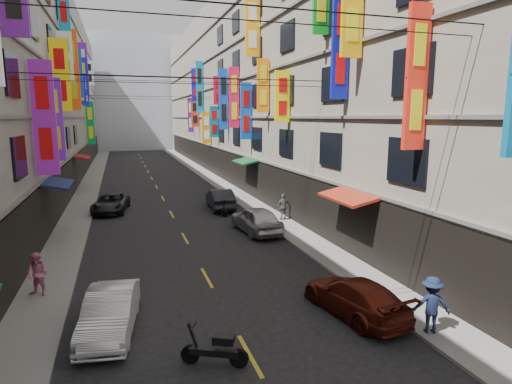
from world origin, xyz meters
TOP-DOWN VIEW (x-y plane):
  - sidewalk_left at (-6.00, 42.00)m, footprint 2.00×90.00m
  - sidewalk_right at (6.00, 42.00)m, footprint 2.00×90.00m
  - building_row_left at (-11.99, 42.00)m, footprint 10.14×90.00m
  - building_row_right at (11.99, 42.00)m, footprint 10.14×90.00m
  - haze_block at (0.00, 92.00)m, footprint 18.00×8.00m
  - shop_signage at (-0.25, 35.27)m, footprint 14.00×55.00m
  - street_awnings at (-1.26, 26.00)m, footprint 13.99×35.20m
  - overhead_cables at (0.00, 30.00)m, footprint 14.00×38.04m
  - lane_markings at (0.00, 39.00)m, footprint 0.12×80.20m
  - scooter_crossing at (-0.98, 11.83)m, footprint 1.67×0.94m
  - scooter_far_right at (3.03, 28.87)m, footprint 0.72×1.76m
  - car_left_mid at (-3.61, 14.49)m, footprint 1.90×4.07m
  - car_left_far at (-3.86, 32.00)m, footprint 2.75×4.74m
  - car_right_near at (4.00, 13.35)m, footprint 2.34×4.40m
  - car_right_mid at (4.00, 23.96)m, footprint 2.17×4.55m
  - car_right_far at (3.49, 30.76)m, footprint 1.72×4.38m
  - pedestrian_lfar at (-6.09, 17.85)m, footprint 0.92×0.81m
  - pedestrian_rnear at (5.40, 11.42)m, footprint 1.24×0.96m
  - pedestrian_rfar at (6.38, 25.90)m, footprint 0.98×0.59m

SIDE VIEW (x-z plane):
  - lane_markings at x=0.00m, z-range 0.00..0.01m
  - sidewalk_left at x=-6.00m, z-range 0.00..0.12m
  - sidewalk_right at x=6.00m, z-range 0.00..0.12m
  - scooter_crossing at x=-0.98m, z-range -0.13..1.01m
  - scooter_far_right at x=3.03m, z-range -0.13..1.01m
  - car_right_near at x=4.00m, z-range 0.00..1.21m
  - car_left_far at x=-3.86m, z-range 0.00..1.24m
  - car_left_mid at x=-3.61m, z-range 0.00..1.29m
  - car_right_far at x=3.49m, z-range 0.00..1.42m
  - car_right_mid at x=4.00m, z-range 0.00..1.50m
  - pedestrian_lfar at x=-6.09m, z-range 0.12..1.69m
  - pedestrian_rfar at x=6.38m, z-range 0.12..1.75m
  - pedestrian_rnear at x=5.40m, z-range 0.12..1.83m
  - street_awnings at x=-1.26m, z-range 2.80..3.20m
  - overhead_cables at x=0.00m, z-range 8.18..9.42m
  - shop_signage at x=-0.25m, z-range 2.93..15.38m
  - building_row_left at x=-11.99m, z-range -0.01..18.99m
  - building_row_right at x=11.99m, z-range -0.01..18.99m
  - haze_block at x=0.00m, z-range 0.00..22.00m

